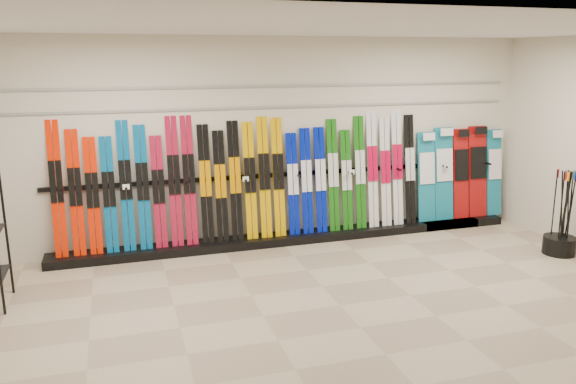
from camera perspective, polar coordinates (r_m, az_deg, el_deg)
name	(u,v)px	position (r m, az deg, el deg)	size (l,w,h in m)	color
floor	(340,305)	(6.44, 5.30, -11.40)	(8.00, 8.00, 0.00)	gray
back_wall	(277,141)	(8.29, -1.14, 5.18)	(8.00, 8.00, 0.00)	beige
ceiling	(347,27)	(5.84, 5.97, 16.31)	(8.00, 8.00, 0.00)	silver
ski_rack_base	(296,237)	(8.48, 0.79, -4.63)	(8.00, 0.40, 0.12)	black
skis	(250,181)	(8.14, -3.89, 1.13)	(5.37, 0.30, 1.82)	#EC1E00
snowboards	(460,174)	(9.59, 17.09, 1.79)	(1.57, 0.23, 1.49)	#14728C
pole_bin	(559,245)	(8.81, 25.83, -4.89)	(0.44, 0.44, 0.25)	black
ski_poles	(565,212)	(8.67, 26.29, -1.88)	(0.29, 0.28, 1.18)	black
slatwall_rail_0	(277,107)	(8.21, -1.12, 8.62)	(7.60, 0.02, 0.03)	gray
slatwall_rail_1	(277,86)	(8.19, -1.13, 10.71)	(7.60, 0.02, 0.03)	gray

